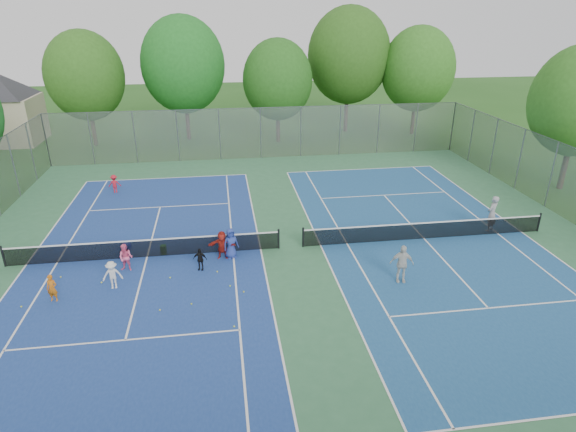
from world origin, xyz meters
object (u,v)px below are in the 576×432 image
object	(u,v)px
ball_hopper	(164,250)
instructor	(492,214)
net_left	(146,249)
ball_crate	(127,246)
net_right	(425,231)

from	to	relation	value
ball_hopper	instructor	bearing A→B (deg)	1.00
net_left	ball_crate	distance (m)	1.57
net_left	net_right	bearing A→B (deg)	0.00
net_left	ball_crate	size ratio (longest dim) A/B	38.97
instructor	ball_crate	bearing A→B (deg)	-35.25
net_right	ball_hopper	distance (m)	13.23
ball_hopper	instructor	world-z (taller)	instructor
net_left	ball_hopper	distance (m)	0.82
ball_crate	net_left	bearing A→B (deg)	-43.88
ball_hopper	instructor	size ratio (longest dim) A/B	0.25
net_left	ball_crate	world-z (taller)	net_left
net_right	instructor	xyz separation A→B (m)	(3.88, 0.47, 0.54)
ball_hopper	ball_crate	bearing A→B (deg)	154.63
ball_crate	instructor	world-z (taller)	instructor
net_left	net_right	world-z (taller)	same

